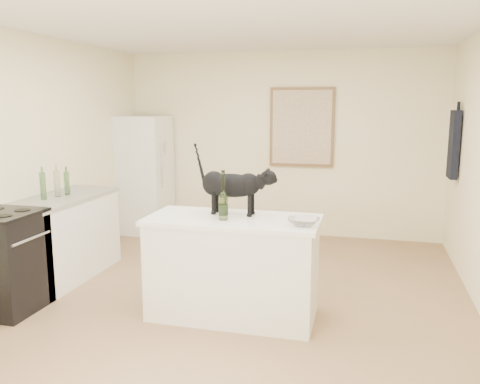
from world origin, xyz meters
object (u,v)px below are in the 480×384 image
at_px(black_cat, 232,188).
at_px(glass_bowl, 304,222).
at_px(wine_bottle, 223,198).
at_px(stove, 4,263).
at_px(fridge, 144,175).

bearing_deg(black_cat, glass_bowl, -19.10).
bearing_deg(black_cat, wine_bottle, -90.78).
bearing_deg(stove, glass_bowl, 5.78).
xyz_separation_m(black_cat, wine_bottle, (-0.01, -0.23, -0.05)).
bearing_deg(fridge, black_cat, -50.37).
bearing_deg(fridge, wine_bottle, -53.03).
relative_size(fridge, wine_bottle, 4.55).
bearing_deg(black_cat, stove, -163.11).
xyz_separation_m(black_cat, glass_bowl, (0.68, -0.26, -0.20)).
xyz_separation_m(fridge, wine_bottle, (1.99, -2.65, 0.24)).
relative_size(fridge, black_cat, 2.55).
distance_m(fridge, wine_bottle, 3.32).
bearing_deg(wine_bottle, glass_bowl, -2.74).
xyz_separation_m(stove, wine_bottle, (1.99, 0.30, 0.64)).
bearing_deg(glass_bowl, fridge, 135.01).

